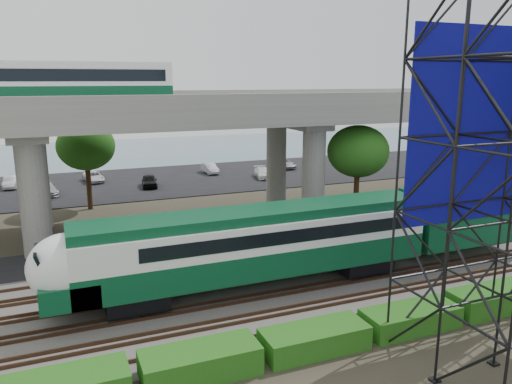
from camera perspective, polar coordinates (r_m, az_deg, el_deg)
name	(u,v)px	position (r m, az deg, el deg)	size (l,w,h in m)	color
ground	(255,311)	(25.43, -0.15, -13.49)	(140.00, 140.00, 0.00)	#474233
ballast_bed	(241,294)	(27.08, -1.77, -11.55)	(90.00, 12.00, 0.20)	slate
service_road	(197,246)	(34.64, -6.71, -6.19)	(90.00, 5.00, 0.08)	black
parking_lot	(140,182)	(56.92, -13.09, 1.11)	(90.00, 18.00, 0.08)	black
harbor_water	(116,155)	(78.42, -15.72, 4.10)	(140.00, 40.00, 0.03)	#43616F
rail_tracks	(241,291)	(27.00, -1.77, -11.21)	(90.00, 9.52, 0.16)	#472D1E
commuter_train	(295,237)	(27.26, 4.49, -5.14)	(29.30, 3.06, 4.30)	black
overpass	(169,121)	(38.13, -9.96, 8.03)	(80.00, 12.00, 12.40)	#9E9B93
hedge_strip	(315,338)	(22.12, 6.73, -16.24)	(34.60, 1.80, 1.20)	#195112
trees	(113,159)	(37.94, -16.08, 3.68)	(40.94, 16.94, 7.69)	#382314
suv	(135,244)	(33.77, -13.70, -5.75)	(2.15, 4.66, 1.30)	black
parked_cars	(144,177)	(56.33, -12.66, 1.68)	(37.75, 9.43, 1.32)	white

